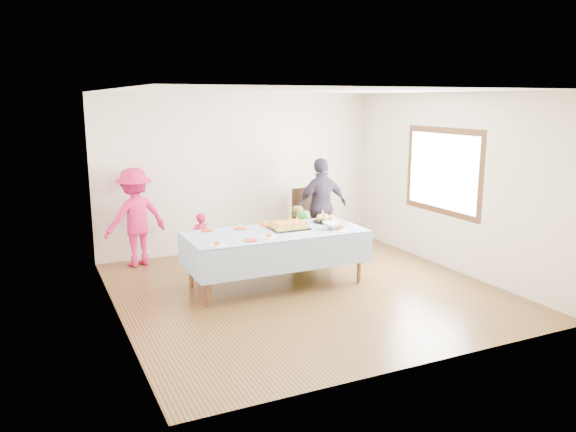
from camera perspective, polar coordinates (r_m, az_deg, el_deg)
name	(u,v)px	position (r m, az deg, el deg)	size (l,w,h in m)	color
ground	(305,290)	(7.86, 1.76, -7.49)	(5.00, 5.00, 0.00)	#462914
room_walls	(310,162)	(7.50, 2.20, 5.47)	(5.04, 5.04, 2.72)	beige
party_table	(276,235)	(7.87, -1.26, -1.97)	(2.50, 1.10, 0.78)	#53321C
birthday_cake	(289,226)	(8.00, 0.07, -0.99)	(0.54, 0.42, 0.10)	black
rolls_tray	(325,219)	(8.44, 3.83, -0.32)	(0.38, 0.38, 0.11)	black
punch_bowl	(336,225)	(8.06, 4.89, -0.95)	(0.36, 0.36, 0.09)	silver
party_hat	(323,214)	(8.65, 3.55, 0.20)	(0.10, 0.10, 0.16)	silver
fork_pile	(326,227)	(7.97, 3.91, -1.17)	(0.24, 0.18, 0.07)	white
plate_red_far_a	(208,231)	(7.95, -8.17, -1.48)	(0.17, 0.17, 0.01)	red
plate_red_far_b	(240,229)	(8.03, -4.86, -1.28)	(0.19, 0.19, 0.01)	red
plate_red_far_c	(265,225)	(8.23, -2.30, -0.92)	(0.20, 0.20, 0.01)	red
plate_red_far_d	(297,223)	(8.36, 0.94, -0.71)	(0.17, 0.17, 0.01)	red
plate_red_near	(251,240)	(7.36, -3.83, -2.47)	(0.18, 0.18, 0.01)	red
plate_white_left	(217,245)	(7.14, -7.26, -2.98)	(0.21, 0.21, 0.01)	white
plate_white_mid	(269,237)	(7.50, -1.98, -2.17)	(0.22, 0.22, 0.01)	white
plate_white_right	(340,230)	(7.92, 5.31, -1.46)	(0.24, 0.24, 0.01)	white
dining_chair	(307,215)	(9.82, 1.97, 0.06)	(0.52, 0.52, 1.08)	black
toddler_left	(201,240)	(8.94, -8.88, -2.39)	(0.31, 0.20, 0.86)	#C11845
toddler_mid	(303,238)	(8.86, 1.54, -2.22)	(0.44, 0.29, 0.90)	#3C7D29
toddler_right	(296,234)	(8.99, 0.82, -1.88)	(0.46, 0.36, 0.94)	tan
adult_left	(135,217)	(9.12, -15.24, -0.12)	(1.00, 0.58, 1.56)	#D31A5A
adult_right	(322,206)	(9.55, 3.44, 1.03)	(0.96, 0.40, 1.63)	#342C3C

